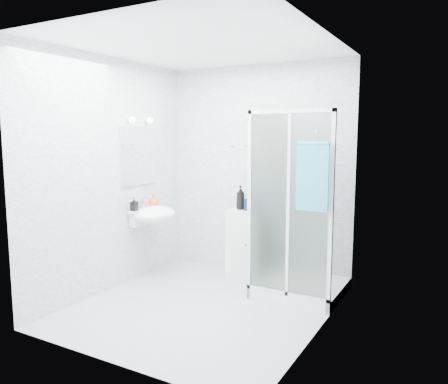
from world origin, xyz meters
The scene contains 12 objects.
room centered at (0.00, 0.00, 1.30)m, with size 2.40×2.60×2.60m.
shower_enclosure centered at (0.67, 0.77, 0.45)m, with size 0.90×0.95×2.00m.
wall_basin centered at (-0.99, 0.45, 0.80)m, with size 0.46×0.56×0.35m.
mirror centered at (-1.19, 0.45, 1.50)m, with size 0.02×0.60×0.70m, color white.
vanity_lights centered at (-1.14, 0.45, 1.92)m, with size 0.10×0.40×0.08m.
wall_hooks centered at (-0.25, 1.26, 1.62)m, with size 0.23×0.06×0.03m.
storage_cabinet centered at (-0.05, 1.03, 0.42)m, with size 0.36×0.38×0.85m.
hand_towel centered at (1.00, 0.36, 1.37)m, with size 0.31×0.05×0.67m.
shampoo_bottle_a centered at (-0.11, 1.05, 0.99)m, with size 0.11×0.11×0.29m, color black.
shampoo_bottle_b centered at (0.04, 1.01, 0.95)m, with size 0.10×0.10×0.22m, color #0A1C3F.
soap_dispenser_orange centered at (-1.05, 0.55, 0.95)m, with size 0.13×0.13×0.17m, color #CE5318.
soap_dispenser_black centered at (-1.11, 0.26, 0.94)m, with size 0.07×0.07×0.16m, color black.
Camera 1 is at (2.28, -3.64, 1.75)m, focal length 35.00 mm.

